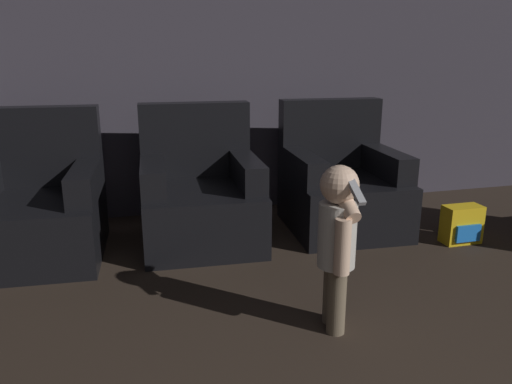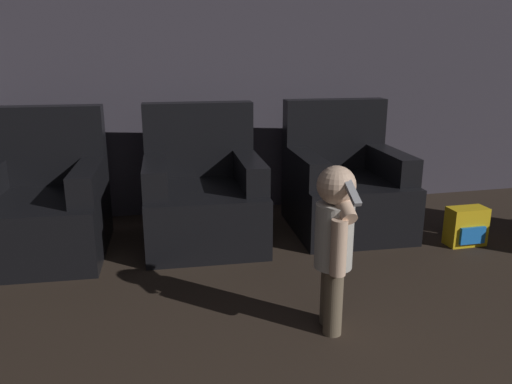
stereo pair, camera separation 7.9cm
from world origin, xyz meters
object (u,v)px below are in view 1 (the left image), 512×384
(armchair_left, at_px, (37,209))
(person_toddler, at_px, (338,236))
(armchair_middle, at_px, (200,197))
(toy_backpack, at_px, (462,225))
(armchair_right, at_px, (341,186))

(armchair_left, height_order, person_toddler, armchair_left)
(armchair_middle, relative_size, toy_backpack, 3.52)
(armchair_right, bearing_deg, armchair_left, -176.92)
(armchair_middle, relative_size, armchair_right, 1.00)
(armchair_left, relative_size, toy_backpack, 3.52)
(armchair_left, xyz_separation_m, armchair_middle, (1.10, 0.00, 0.00))
(armchair_left, height_order, armchair_middle, same)
(armchair_right, xyz_separation_m, person_toddler, (-0.65, -1.39, 0.17))
(armchair_middle, bearing_deg, armchair_right, 3.01)
(armchair_right, bearing_deg, toy_backpack, -35.23)
(armchair_left, bearing_deg, armchair_right, 3.72)
(armchair_right, relative_size, person_toddler, 1.16)
(armchair_middle, height_order, toy_backpack, armchair_middle)
(armchair_left, bearing_deg, toy_backpack, -7.12)
(person_toddler, relative_size, toy_backpack, 3.03)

